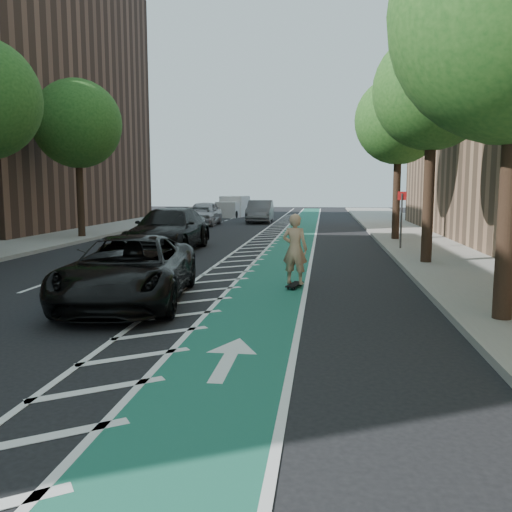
% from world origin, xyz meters
% --- Properties ---
extents(ground, '(120.00, 120.00, 0.00)m').
position_xyz_m(ground, '(0.00, 0.00, 0.00)').
color(ground, black).
rests_on(ground, ground).
extents(bike_lane, '(2.00, 90.00, 0.01)m').
position_xyz_m(bike_lane, '(3.00, 10.00, 0.01)').
color(bike_lane, '#1B614D').
rests_on(bike_lane, ground).
extents(buffer_strip, '(1.40, 90.00, 0.01)m').
position_xyz_m(buffer_strip, '(1.50, 10.00, 0.01)').
color(buffer_strip, silver).
rests_on(buffer_strip, ground).
extents(sidewalk_right, '(5.00, 90.00, 0.15)m').
position_xyz_m(sidewalk_right, '(9.50, 10.00, 0.07)').
color(sidewalk_right, gray).
rests_on(sidewalk_right, ground).
extents(curb_right, '(0.12, 90.00, 0.16)m').
position_xyz_m(curb_right, '(7.05, 10.00, 0.08)').
color(curb_right, gray).
rests_on(curb_right, ground).
extents(curb_left, '(0.12, 90.00, 0.16)m').
position_xyz_m(curb_left, '(-7.05, 10.00, 0.08)').
color(curb_left, gray).
rests_on(curb_left, ground).
extents(tree_r_c, '(4.20, 4.20, 7.90)m').
position_xyz_m(tree_r_c, '(7.90, 8.00, 5.77)').
color(tree_r_c, '#382619').
rests_on(tree_r_c, ground).
extents(tree_r_d, '(4.20, 4.20, 7.90)m').
position_xyz_m(tree_r_d, '(7.90, 16.00, 5.77)').
color(tree_r_d, '#382619').
rests_on(tree_r_d, ground).
extents(tree_l_d, '(4.20, 4.20, 7.90)m').
position_xyz_m(tree_l_d, '(-7.90, 16.00, 5.77)').
color(tree_l_d, '#382619').
rests_on(tree_l_d, ground).
extents(sign_post, '(0.35, 0.08, 2.47)m').
position_xyz_m(sign_post, '(7.60, 12.00, 1.35)').
color(sign_post, '#4C4C4C').
rests_on(sign_post, ground).
extents(skateboard, '(0.45, 0.90, 0.12)m').
position_xyz_m(skateboard, '(3.70, 3.40, 0.09)').
color(skateboard, black).
rests_on(skateboard, ground).
extents(skateboarder, '(0.77, 0.60, 1.87)m').
position_xyz_m(skateboarder, '(3.70, 3.40, 1.05)').
color(skateboarder, tan).
rests_on(skateboarder, skateboard).
extents(suv_near, '(3.25, 5.84, 1.54)m').
position_xyz_m(suv_near, '(0.00, 1.10, 0.77)').
color(suv_near, black).
rests_on(suv_near, ground).
extents(suv_far, '(2.55, 6.14, 1.77)m').
position_xyz_m(suv_far, '(-1.97, 11.13, 0.89)').
color(suv_far, black).
rests_on(suv_far, ground).
extents(car_silver, '(2.07, 4.95, 1.68)m').
position_xyz_m(car_silver, '(-3.79, 25.87, 0.84)').
color(car_silver, '#A6A5AB').
rests_on(car_silver, ground).
extents(car_grey, '(1.91, 5.06, 1.65)m').
position_xyz_m(car_grey, '(-0.30, 29.38, 0.83)').
color(car_grey, '#5D5E63').
rests_on(car_grey, ground).
extents(box_truck, '(2.46, 4.56, 1.81)m').
position_xyz_m(box_truck, '(-3.55, 36.55, 0.84)').
color(box_truck, silver).
rests_on(box_truck, ground).
extents(barrel_a, '(0.60, 0.60, 0.82)m').
position_xyz_m(barrel_a, '(-2.20, 9.00, 0.39)').
color(barrel_a, '#FF630D').
rests_on(barrel_a, ground).
extents(barrel_b, '(0.66, 0.66, 0.90)m').
position_xyz_m(barrel_b, '(-2.64, 13.98, 0.42)').
color(barrel_b, '#E94A0C').
rests_on(barrel_b, ground).
extents(barrel_c, '(0.72, 0.72, 0.99)m').
position_xyz_m(barrel_c, '(-3.22, 16.80, 0.47)').
color(barrel_c, '#F7600D').
rests_on(barrel_c, ground).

